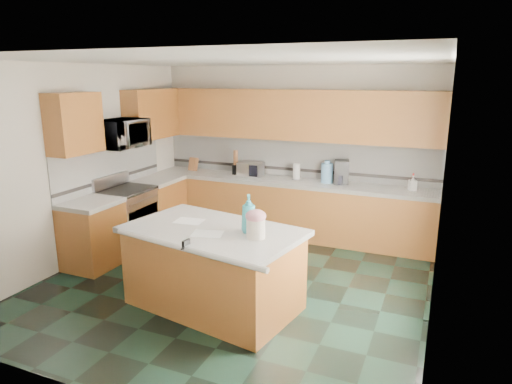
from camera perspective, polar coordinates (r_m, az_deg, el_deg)
The scene contains 52 objects.
floor at distance 5.85m, azimuth -2.74°, elevation -11.34°, with size 4.60×4.60×0.00m, color black.
ceiling at distance 5.28m, azimuth -3.10°, elevation 16.11°, with size 4.60×4.60×0.00m, color white.
wall_back at distance 7.53m, azimuth 4.81°, elevation 5.21°, with size 4.60×0.04×2.70m, color silver.
wall_front at distance 3.55m, azimuth -19.47°, elevation -5.95°, with size 4.60×0.04×2.70m, color silver.
wall_left at distance 6.73m, azimuth -21.02°, elevation 3.24°, with size 0.04×4.60×2.70m, color silver.
wall_right at distance 4.89m, azimuth 22.37°, elevation -0.75°, with size 0.04×4.60×2.70m, color silver.
back_base_cab at distance 7.44m, azimuth 3.89°, elevation -2.16°, with size 4.60×0.60×0.86m, color #5A2F10.
back_countertop at distance 7.32m, azimuth 3.95°, elevation 1.29°, with size 4.60×0.64×0.06m, color white.
back_upper_cab at distance 7.29m, azimuth 4.44°, elevation 9.59°, with size 4.60×0.33×0.78m, color #5A2F10.
back_backsplash at distance 7.52m, azimuth 4.71°, elevation 4.31°, with size 4.60×0.02×0.63m, color silver.
back_accent_band at distance 7.55m, azimuth 4.67°, elevation 2.84°, with size 4.60×0.01×0.05m, color black.
left_base_cab_rear at distance 7.71m, azimuth -12.10°, elevation -1.86°, with size 0.60×0.82×0.86m, color #5A2F10.
left_counter_rear at distance 7.60m, azimuth -12.28°, elevation 1.48°, with size 0.64×0.82×0.06m, color white.
left_base_cab_front at distance 6.58m, azimuth -19.72°, elevation -5.20°, with size 0.60×0.72×0.86m, color #5A2F10.
left_counter_front at distance 6.45m, azimuth -20.06°, elevation -1.34°, with size 0.64×0.72×0.06m, color white.
left_backsplash at distance 7.13m, azimuth -17.73°, elevation 3.14°, with size 0.02×2.30×0.63m, color silver.
left_accent_band at distance 7.17m, azimuth -17.57°, elevation 1.60°, with size 0.01×2.30×0.05m, color black.
left_upper_cab_rear at distance 7.63m, azimuth -12.95°, elevation 9.48°, with size 0.33×1.09×0.78m, color #5A2F10.
left_upper_cab_front at distance 6.36m, azimuth -21.77°, elevation 7.96°, with size 0.33×0.72×0.78m, color #5A2F10.
range_body at distance 7.10m, azimuth -15.73°, elevation -3.38°, with size 0.60×0.76×0.88m, color #B7B7BC.
range_oven_door at distance 6.94m, azimuth -13.82°, elevation -4.01°, with size 0.02×0.68×0.55m, color black.
range_cooktop at distance 6.98m, azimuth -15.98°, elevation 0.22°, with size 0.62×0.78×0.04m, color black.
range_handle at distance 6.82m, azimuth -13.81°, elevation -1.01°, with size 0.02×0.02×0.66m, color #B7B7BC.
range_backguard at distance 7.12m, azimuth -17.68°, elevation 1.35°, with size 0.06×0.76×0.18m, color #B7B7BC.
microwave at distance 6.84m, azimuth -16.46°, elevation 7.00°, with size 0.73×0.50×0.41m, color #B7B7BC.
island_base at distance 5.17m, azimuth -5.32°, elevation -9.72°, with size 1.80×1.03×0.86m, color #5A2F10.
island_top at distance 5.00m, azimuth -5.45°, elevation -4.90°, with size 1.90×1.13×0.06m, color white.
island_bullnose at distance 4.55m, azimuth -8.83°, elevation -7.02°, with size 0.06×0.06×1.90m, color white.
treat_jar at distance 4.66m, azimuth -0.03°, elevation -4.59°, with size 0.19×0.19×0.20m, color silver.
treat_jar_lid at distance 4.62m, azimuth -0.03°, elevation -3.02°, with size 0.21×0.21×0.13m, color #CC808E.
treat_jar_knob at distance 4.61m, azimuth -0.03°, elevation -2.48°, with size 0.02×0.02×0.07m, color tan.
treat_jar_knob_end_l at distance 4.62m, azimuth -0.43°, elevation -2.43°, with size 0.04×0.04×0.04m, color tan.
treat_jar_knob_end_r at distance 4.59m, azimuth 0.37°, elevation -2.52°, with size 0.04×0.04×0.04m, color tan.
soap_bottle_island at distance 4.80m, azimuth -0.92°, elevation -2.74°, with size 0.16×0.16×0.41m, color teal.
paper_sheet_a at distance 4.84m, azimuth -6.10°, elevation -5.21°, with size 0.32×0.24×0.00m, color white.
paper_sheet_b at distance 5.28m, azimuth -8.35°, elevation -3.61°, with size 0.32×0.24×0.00m, color white.
clamp_body at distance 4.55m, azimuth -8.71°, elevation -6.47°, with size 0.03×0.10×0.09m, color black.
clamp_handle at distance 4.51m, azimuth -9.10°, elevation -6.94°, with size 0.02×0.02×0.07m, color black.
knife_block at distance 8.06m, azimuth -7.84°, elevation 3.45°, with size 0.13×0.10×0.23m, color #472814.
utensil_crock at distance 7.72m, azimuth -2.55°, elevation 2.85°, with size 0.13×0.13×0.16m, color black.
utensil_bundle at distance 7.68m, azimuth -2.57°, elevation 4.33°, with size 0.08×0.08×0.24m, color #472814.
toaster_oven at distance 7.57m, azimuth -0.69°, elevation 2.88°, with size 0.40×0.27×0.23m, color #B7B7BC.
toaster_oven_door at distance 7.46m, azimuth -1.08°, elevation 2.70°, with size 0.36×0.01×0.19m, color black.
paper_towel at distance 7.34m, azimuth 5.10°, elevation 2.55°, with size 0.11×0.11×0.25m, color white.
paper_towel_base at distance 7.37m, azimuth 5.08°, elevation 1.66°, with size 0.17×0.17×0.01m, color #B7B7BC.
water_jug at distance 7.16m, azimuth 8.86°, elevation 2.36°, with size 0.18×0.18×0.30m, color #649BCC.
water_jug_neck at distance 7.13m, azimuth 8.91°, elevation 3.73°, with size 0.09×0.09×0.04m, color #649BCC.
coffee_maker at distance 7.13m, azimuth 10.64°, elevation 2.48°, with size 0.21×0.24×0.36m, color black.
coffee_carafe at distance 7.10m, azimuth 10.51°, elevation 1.55°, with size 0.15×0.15×0.15m, color black.
soap_bottle_back at distance 6.98m, azimuth 19.00°, elevation 1.08°, with size 0.10×0.10×0.22m, color white.
soap_back_cap at distance 6.95m, azimuth 19.08°, elevation 2.10°, with size 0.02×0.02×0.03m, color red.
window_light_proxy at distance 4.67m, azimuth 22.13°, elevation 0.48°, with size 0.02×1.40×1.10m, color white.
Camera 1 is at (2.30, -4.75, 2.53)m, focal length 32.00 mm.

